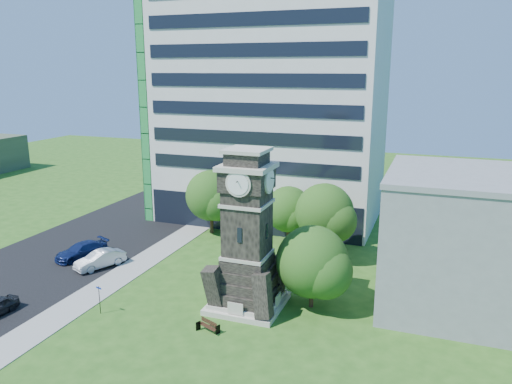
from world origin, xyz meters
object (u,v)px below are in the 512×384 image
at_px(car_street_north, 82,251).
at_px(clock_tower, 247,241).
at_px(car_street_mid, 100,259).
at_px(street_sign, 99,297).
at_px(car_east_lot, 434,319).
at_px(park_bench, 208,326).

bearing_deg(car_street_north, clock_tower, 10.90).
xyz_separation_m(car_street_mid, car_street_north, (-3.16, 1.33, -0.02)).
height_order(car_street_mid, street_sign, street_sign).
distance_m(car_street_north, car_east_lot, 32.23).
height_order(car_street_north, park_bench, car_street_north).
xyz_separation_m(clock_tower, car_street_north, (-18.63, 3.78, -4.54)).
relative_size(clock_tower, street_sign, 5.60).
bearing_deg(car_east_lot, car_street_north, 99.82).
bearing_deg(car_east_lot, car_street_mid, 102.00).
xyz_separation_m(clock_tower, street_sign, (-9.83, -5.00, -3.91)).
relative_size(car_east_lot, park_bench, 2.86).
height_order(car_street_north, street_sign, street_sign).
bearing_deg(car_street_north, car_east_lot, 18.24).
distance_m(car_street_mid, street_sign, 9.36).
height_order(clock_tower, car_east_lot, clock_tower).
xyz_separation_m(car_street_north, street_sign, (8.80, -8.78, 0.62)).
bearing_deg(park_bench, car_east_lot, 45.20).
bearing_deg(clock_tower, car_east_lot, 6.15).
relative_size(clock_tower, car_street_north, 2.39).
xyz_separation_m(car_east_lot, street_sign, (-23.35, -6.46, 0.73)).
distance_m(car_east_lot, park_bench, 15.86).
xyz_separation_m(car_street_mid, park_bench, (14.32, -7.02, -0.33)).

